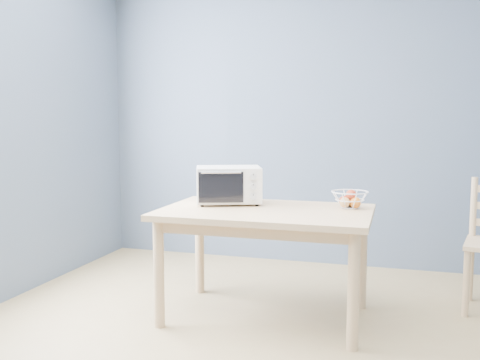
% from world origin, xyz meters
% --- Properties ---
extents(room, '(4.01, 4.51, 2.61)m').
position_xyz_m(room, '(0.00, 0.00, 1.30)').
color(room, '#A28A5A').
rests_on(room, ground).
extents(dining_table, '(1.40, 0.90, 0.75)m').
position_xyz_m(dining_table, '(-0.06, 0.74, 0.65)').
color(dining_table, tan).
rests_on(dining_table, ground).
extents(toaster_oven, '(0.53, 0.46, 0.27)m').
position_xyz_m(toaster_oven, '(-0.39, 0.89, 0.89)').
color(toaster_oven, white).
rests_on(toaster_oven, dining_table).
extents(fruit_basket, '(0.32, 0.32, 0.13)m').
position_xyz_m(fruit_basket, '(0.48, 0.94, 0.81)').
color(fruit_basket, white).
rests_on(fruit_basket, dining_table).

